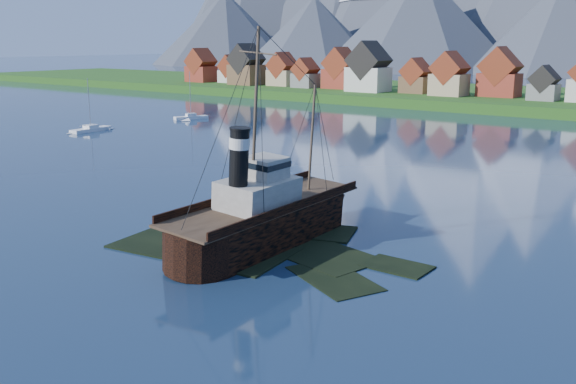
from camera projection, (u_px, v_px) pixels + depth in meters
The scene contains 7 objects.
ground at pixel (239, 250), 63.90m from camera, with size 1400.00×1400.00×0.00m, color #192C46.
shoal at pixel (266, 251), 64.60m from camera, with size 31.71×21.24×1.14m.
seawall at pixel (576, 120), 166.30m from camera, with size 600.00×2.50×2.00m, color #3F3D38.
town at pixel (482, 77), 199.32m from camera, with size 250.96×16.69×17.30m.
tugboat_wreck at pixel (273, 214), 66.01m from camera, with size 6.68×28.79×22.81m.
sailboat_a at pixel (91, 130), 146.41m from camera, with size 3.33×10.39×12.48m.
sailboat_b at pixel (191, 118), 168.83m from camera, with size 5.70×9.04×12.92m.
Camera 1 is at (40.64, -45.53, 20.37)m, focal length 40.00 mm.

